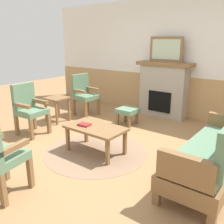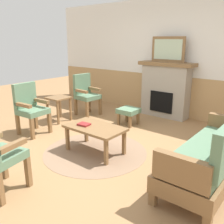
# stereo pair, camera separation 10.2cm
# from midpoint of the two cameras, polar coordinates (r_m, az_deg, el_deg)

# --- Properties ---
(ground_plane) EXTENTS (14.00, 14.00, 0.00)m
(ground_plane) POSITION_cam_midpoint_polar(r_m,az_deg,el_deg) (4.28, -2.29, -8.11)
(ground_plane) COLOR #997047
(wall_back) EXTENTS (7.20, 0.14, 2.70)m
(wall_back) POSITION_cam_midpoint_polar(r_m,az_deg,el_deg) (6.11, 14.17, 11.54)
(wall_back) COLOR white
(wall_back) RESTS_ON ground_plane
(fireplace) EXTENTS (1.30, 0.44, 1.28)m
(fireplace) POSITION_cam_midpoint_polar(r_m,az_deg,el_deg) (5.97, 12.70, 5.15)
(fireplace) COLOR #A39989
(fireplace) RESTS_ON ground_plane
(framed_picture) EXTENTS (0.80, 0.04, 0.56)m
(framed_picture) POSITION_cam_midpoint_polar(r_m,az_deg,el_deg) (5.87, 13.27, 13.86)
(framed_picture) COLOR brown
(framed_picture) RESTS_ON fireplace
(couch) EXTENTS (0.70, 1.80, 0.98)m
(couch) POSITION_cam_midpoint_polar(r_m,az_deg,el_deg) (3.39, 23.04, -8.99)
(couch) COLOR brown
(couch) RESTS_ON ground_plane
(coffee_table) EXTENTS (0.96, 0.56, 0.44)m
(coffee_table) POSITION_cam_midpoint_polar(r_m,az_deg,el_deg) (3.98, -3.22, -4.10)
(coffee_table) COLOR brown
(coffee_table) RESTS_ON ground_plane
(round_rug) EXTENTS (1.68, 1.68, 0.01)m
(round_rug) POSITION_cam_midpoint_polar(r_m,az_deg,el_deg) (4.12, -3.14, -9.09)
(round_rug) COLOR #896B51
(round_rug) RESTS_ON ground_plane
(book_on_table) EXTENTS (0.20, 0.17, 0.03)m
(book_on_table) POSITION_cam_midpoint_polar(r_m,az_deg,el_deg) (4.03, -5.76, -2.84)
(book_on_table) COLOR maroon
(book_on_table) RESTS_ON coffee_table
(footstool) EXTENTS (0.40, 0.40, 0.36)m
(footstool) POSITION_cam_midpoint_polar(r_m,az_deg,el_deg) (5.31, 4.37, 0.04)
(footstool) COLOR brown
(footstool) RESTS_ON ground_plane
(armchair_near_fireplace) EXTENTS (0.52, 0.52, 0.98)m
(armchair_near_fireplace) POSITION_cam_midpoint_polar(r_m,az_deg,el_deg) (4.99, -17.80, 1.25)
(armchair_near_fireplace) COLOR brown
(armchair_near_fireplace) RESTS_ON ground_plane
(armchair_by_window_left) EXTENTS (0.52, 0.52, 0.98)m
(armchair_by_window_left) POSITION_cam_midpoint_polar(r_m,az_deg,el_deg) (6.02, -5.59, 4.45)
(armchair_by_window_left) COLOR brown
(armchair_by_window_left) RESTS_ON ground_plane
(side_table) EXTENTS (0.44, 0.44, 0.55)m
(side_table) POSITION_cam_midpoint_polar(r_m,az_deg,el_deg) (5.63, -11.68, 2.26)
(side_table) COLOR brown
(side_table) RESTS_ON ground_plane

